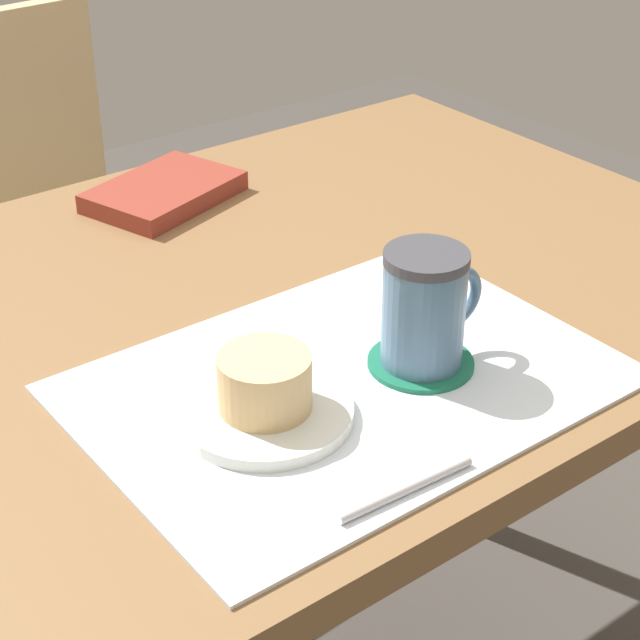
{
  "coord_description": "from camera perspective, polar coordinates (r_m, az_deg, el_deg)",
  "views": [
    {
      "loc": [
        -0.55,
        -0.82,
        1.3
      ],
      "look_at": [
        -0.03,
        -0.15,
        0.79
      ],
      "focal_mm": 60.0,
      "sensor_mm": 36.0,
      "label": 1
    }
  ],
  "objects": [
    {
      "name": "small_book",
      "position": [
        1.35,
        -8.31,
        6.77
      ],
      "size": [
        0.21,
        0.17,
        0.02
      ],
      "primitive_type": "cube",
      "rotation": [
        0.0,
        0.0,
        0.31
      ],
      "color": "maroon",
      "rests_on": "dining_table"
    },
    {
      "name": "coffee_coaster",
      "position": [
        1.01,
        5.39,
        -2.27
      ],
      "size": [
        0.1,
        0.1,
        0.0
      ],
      "primitive_type": "cylinder",
      "color": "#196B4C",
      "rests_on": "placemat"
    },
    {
      "name": "placemat",
      "position": [
        0.99,
        1.41,
        -3.34
      ],
      "size": [
        0.48,
        0.34,
        0.0
      ],
      "primitive_type": "cube",
      "color": "white",
      "rests_on": "dining_table"
    },
    {
      "name": "pastry_plate",
      "position": [
        0.94,
        -2.92,
        -4.92
      ],
      "size": [
        0.15,
        0.15,
        0.01
      ],
      "primitive_type": "cylinder",
      "color": "silver",
      "rests_on": "placemat"
    },
    {
      "name": "pastry",
      "position": [
        0.92,
        -2.97,
        -3.32
      ],
      "size": [
        0.08,
        0.08,
        0.05
      ],
      "primitive_type": "cylinder",
      "color": "#E5BC7F",
      "rests_on": "pastry_plate"
    },
    {
      "name": "dining_table",
      "position": [
        1.18,
        -3.11,
        -2.31
      ],
      "size": [
        1.12,
        0.78,
        0.74
      ],
      "color": "brown",
      "rests_on": "ground_plane"
    },
    {
      "name": "coffee_mug",
      "position": [
        0.98,
        5.66,
        0.68
      ],
      "size": [
        0.11,
        0.08,
        0.11
      ],
      "color": "slate",
      "rests_on": "coffee_coaster"
    },
    {
      "name": "teaspoon",
      "position": [
        0.86,
        4.62,
        -8.96
      ],
      "size": [
        0.13,
        0.02,
        0.01
      ],
      "primitive_type": "cylinder",
      "rotation": [
        0.0,
        1.57,
        -0.06
      ],
      "color": "silver",
      "rests_on": "placemat"
    },
    {
      "name": "wooden_chair",
      "position": [
        1.86,
        -14.62,
        3.4
      ],
      "size": [
        0.44,
        0.44,
        0.85
      ],
      "rotation": [
        0.0,
        0.0,
        3.19
      ],
      "color": "#D1B27F",
      "rests_on": "ground_plane"
    }
  ]
}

